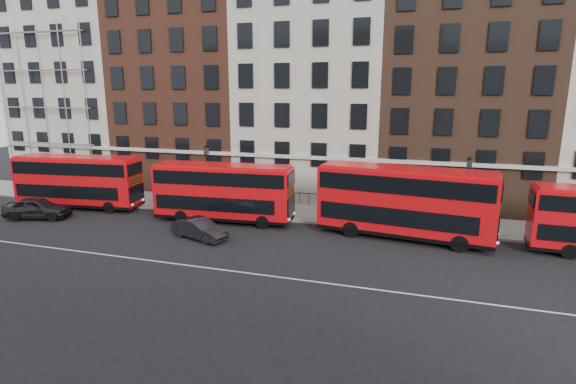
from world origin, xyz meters
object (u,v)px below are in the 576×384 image
(bus_a, at_px, (78,180))
(car_front, at_px, (199,229))
(bus_c, at_px, (404,201))
(car_rear, at_px, (37,208))
(bus_b, at_px, (223,191))

(bus_a, relative_size, car_front, 2.61)
(bus_a, relative_size, bus_c, 0.92)
(bus_a, bearing_deg, bus_c, -6.55)
(bus_c, distance_m, car_front, 13.69)
(bus_a, xyz_separation_m, car_rear, (-0.79, -3.57, -1.52))
(bus_c, relative_size, car_front, 2.85)
(bus_c, bearing_deg, car_front, -154.96)
(car_rear, relative_size, car_front, 1.20)
(bus_a, xyz_separation_m, car_front, (13.41, -4.12, -1.68))
(bus_b, bearing_deg, bus_a, 175.67)
(car_front, bearing_deg, bus_a, 91.22)
(bus_a, distance_m, bus_c, 26.33)
(bus_b, bearing_deg, car_rear, -170.03)
(bus_a, height_order, bus_b, bus_a)
(bus_c, height_order, car_rear, bus_c)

